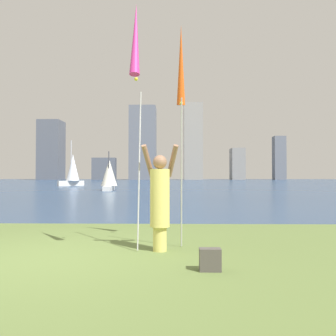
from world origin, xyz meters
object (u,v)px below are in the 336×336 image
Objects in this scene: kite_flag_right at (181,69)px; sailboat_1 at (109,175)px; bag at (210,260)px; kite_flag_left at (136,46)px; sailboat_2 at (73,169)px; person at (160,198)px.

kite_flag_right is 23.90m from sailboat_1.
kite_flag_left is at bearing 143.51° from bag.
sailboat_2 is (-12.72, 36.08, -1.22)m from kite_flag_right.
sailboat_1 reaches higher than bag.
sailboat_1 is (-5.02, 24.13, -1.97)m from kite_flag_left.
kite_flag_left is 1.21× the size of sailboat_1.
sailboat_2 is (-6.97, 12.96, 0.68)m from sailboat_1.
bag is (0.35, -1.80, -3.08)m from kite_flag_right.
person is 0.32× the size of sailboat_2.
person is at bearing 47.63° from kite_flag_left.
bag is 40.12m from sailboat_2.
kite_flag_right reaches higher than sailboat_1.
kite_flag_left is at bearing -72.09° from sailboat_2.
sailboat_1 is at bearing 86.63° from person.
kite_flag_left is (-0.36, -0.40, 2.43)m from person.
kite_flag_left reaches higher than sailboat_1.
bag is at bearing -36.49° from kite_flag_left.
kite_flag_left is 3.43m from bag.
bag is at bearing -76.25° from sailboat_1.
sailboat_2 is at bearing 118.26° from sailboat_1.
sailboat_2 is at bearing 109.41° from kite_flag_right.
kite_flag_right reaches higher than bag.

